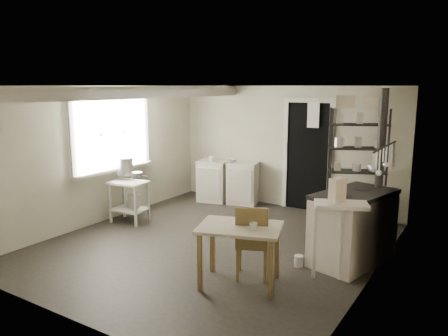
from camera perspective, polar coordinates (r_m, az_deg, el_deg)
The scene contains 31 objects.
floor at distance 6.52m, azimuth -1.43°, elevation -9.96°, with size 5.00×5.00×0.00m, color black.
ceiling at distance 6.10m, azimuth -1.53°, elevation 10.69°, with size 5.00×5.00×0.00m, color white.
wall_back at distance 8.38m, azimuth 8.06°, elevation 2.70°, with size 4.50×0.02×2.30m, color #B8B59D.
wall_front at distance 4.41m, azimuth -19.88°, elevation -5.09°, with size 4.50×0.02×2.30m, color #B8B59D.
wall_left at distance 7.67m, azimuth -15.61°, elevation 1.68°, with size 0.02×5.00×2.30m, color #B8B59D.
wall_right at distance 5.33m, azimuth 19.12°, elevation -2.37°, with size 0.02×5.00×2.30m, color #B8B59D.
window at distance 7.74m, azimuth -14.49°, elevation 4.42°, with size 0.12×1.76×1.28m, color silver, non-canonical shape.
doorway at distance 8.20m, azimuth 10.81°, elevation 1.38°, with size 0.96×0.10×2.08m, color silver, non-canonical shape.
ceiling_beam at distance 6.84m, azimuth -10.04°, elevation 9.70°, with size 0.18×5.00×0.18m, color silver, non-canonical shape.
wallpaper_panel at distance 5.33m, azimuth 19.02°, elevation -2.36°, with size 0.01×5.00×2.30m, color beige, non-canonical shape.
utensil_rail at distance 5.85m, azimuth 20.15°, elevation 2.67°, with size 0.06×1.20×0.44m, color #B7B8BA, non-canonical shape.
prep_table at distance 7.62m, azimuth -12.27°, elevation -3.99°, with size 0.62×0.44×0.71m, color silver, non-canonical shape.
stockpot at distance 7.68m, azimuth -12.82°, elevation 0.23°, with size 0.28×0.28×0.30m, color #B7B8BA.
saucepan at distance 7.33m, azimuth -11.31°, elevation -0.92°, with size 0.18×0.18×0.10m, color #B7B8BA.
bucket at distance 7.55m, azimuth -11.71°, elevation -4.23°, with size 0.21×0.21×0.22m, color #B7B8BA.
base_cabinets at distance 8.72m, azimuth 0.55°, elevation -1.49°, with size 1.26×0.54×0.82m, color beige, non-canonical shape.
mixing_bowl at distance 8.58m, azimuth 0.88°, elevation 1.70°, with size 0.31×0.31×0.08m, color silver.
counter_cup at distance 8.69m, azimuth -1.67°, elevation 1.90°, with size 0.13×0.13×0.10m, color silver.
shelf_rack at distance 7.54m, azimuth 16.95°, elevation -0.08°, with size 0.92×0.36×1.95m, color black, non-canonical shape.
shelf_jar at distance 7.57m, azimuth 15.07°, elevation 3.29°, with size 0.09×0.09×0.20m, color silver.
storage_box_a at distance 7.47m, azimuth 15.49°, elevation 8.09°, with size 0.30×0.26×0.20m, color beige.
storage_box_b at distance 7.36m, azimuth 18.95°, elevation 7.71°, with size 0.28×0.26×0.18m, color beige.
stove at distance 6.02m, azimuth 16.49°, elevation -7.77°, with size 0.67×1.20×0.95m, color beige, non-canonical shape.
stovepipe at distance 6.15m, azimuth 19.89°, elevation 3.43°, with size 0.11×0.11×1.37m, color black, non-canonical shape.
side_ledge at distance 5.45m, azimuth 14.83°, elevation -9.74°, with size 0.62×0.33×0.95m, color silver, non-canonical shape.
oats_box at distance 5.31m, azimuth 14.54°, elevation -3.71°, with size 0.11×0.19×0.28m, color beige.
work_table at distance 5.18m, azimuth 2.06°, elevation -11.08°, with size 0.94×0.66×0.71m, color beige, non-canonical shape.
table_cup at distance 4.89m, azimuth 3.88°, elevation -7.15°, with size 0.09×0.09×0.09m, color silver.
chair at distance 5.33m, azimuth 3.74°, elevation -9.24°, with size 0.38×0.40×0.93m, color brown, non-canonical shape.
flour_sack at distance 7.59m, azimuth 14.94°, elevation -5.43°, with size 0.40×0.34×0.48m, color white.
floor_crock at distance 5.84m, azimuth 9.72°, elevation -11.87°, with size 0.12×0.12×0.15m, color silver.
Camera 1 is at (3.39, -5.08, 2.30)m, focal length 35.00 mm.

